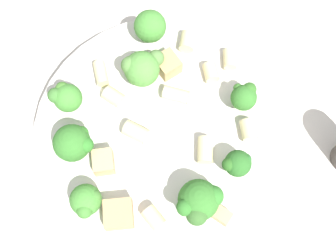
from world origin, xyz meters
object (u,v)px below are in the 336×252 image
Objects in this scene: broccoli_floret_4 at (86,201)px; spoon at (19,45)px; rigatoni_8 at (211,72)px; rigatoni_9 at (114,97)px; chicken_chunk_1 at (168,65)px; broccoli_floret_7 at (73,143)px; broccoli_floret_6 at (238,163)px; rigatoni_2 at (101,73)px; broccoli_floret_1 at (66,97)px; rigatoni_6 at (230,59)px; chicken_chunk_3 at (104,162)px; broccoli_floret_5 at (141,68)px; pasta_bowl at (168,135)px; rigatoni_3 at (249,130)px; broccoli_floret_3 at (244,97)px; rigatoni_5 at (205,150)px; rigatoni_4 at (187,41)px; broccoli_floret_0 at (153,25)px; broccoli_floret_2 at (199,201)px; rigatoni_1 at (154,218)px; rigatoni_7 at (136,132)px; rigatoni_0 at (176,95)px; chicken_chunk_2 at (222,216)px.

spoon is at bearing -162.35° from broccoli_floret_4.
spoon is at bearing -114.65° from rigatoni_8.
chicken_chunk_1 reaches higher than rigatoni_9.
chicken_chunk_1 is at bearing 126.35° from broccoli_floret_7.
broccoli_floret_7 reaches higher than chicken_chunk_1.
broccoli_floret_6 reaches higher than rigatoni_2.
broccoli_floret_1 is 1.80× the size of rigatoni_6.
chicken_chunk_3 is (0.07, 0.03, -0.02)m from broccoli_floret_1.
broccoli_floret_5 is at bearing 149.66° from chicken_chunk_3.
chicken_chunk_1 is (-0.01, 0.03, -0.01)m from broccoli_floret_5.
pasta_bowl is 6.68× the size of broccoli_floret_5.
rigatoni_3 is at bearing 57.01° from rigatoni_2.
broccoli_floret_6 is at bearing 46.33° from spoon.
rigatoni_5 is (0.05, -0.05, -0.02)m from broccoli_floret_3.
broccoli_floret_1 is at bearing -68.90° from rigatoni_4.
broccoli_floret_1 is 0.08m from broccoli_floret_5.
broccoli_floret_0 is 0.12m from broccoli_floret_1.
broccoli_floret_2 reaches higher than rigatoni_2.
broccoli_floret_5 is 0.03m from chicken_chunk_1.
broccoli_floret_2 is 2.08× the size of rigatoni_9.
spoon is at bearing -150.98° from broccoli_floret_1.
broccoli_floret_4 is 1.68× the size of rigatoni_8.
rigatoni_1 is (0.09, -0.03, 0.02)m from pasta_bowl.
chicken_chunk_1 reaches higher than pasta_bowl.
broccoli_floret_2 is 2.17× the size of rigatoni_1.
broccoli_floret_5 is at bearing -22.11° from broccoli_floret_0.
broccoli_floret_7 is at bearing -175.01° from broccoli_floret_4.
pasta_bowl is at bearing 14.89° from broccoli_floret_5.
rigatoni_6 is (-0.15, 0.07, -0.02)m from broccoli_floret_2.
chicken_chunk_3 is at bearing -54.51° from rigatoni_7.
rigatoni_4 is (-0.18, 0.02, -0.02)m from broccoli_floret_2.
chicken_chunk_1 is (-0.14, 0.10, -0.01)m from broccoli_floret_4.
rigatoni_4 is 0.12m from rigatoni_7.
broccoli_floret_2 is 0.10m from rigatoni_7.
broccoli_floret_5 is at bearing 132.69° from broccoli_floret_7.
rigatoni_8 is at bearing 82.59° from broccoli_floret_5.
rigatoni_0 and rigatoni_6 have the same top height.
broccoli_floret_7 is at bearing -141.45° from rigatoni_1.
broccoli_floret_7 is 2.08× the size of rigatoni_6.
broccoli_floret_0 is 0.22m from chicken_chunk_2.
broccoli_floret_1 is at bearing -86.13° from rigatoni_8.
broccoli_floret_3 reaches higher than rigatoni_8.
chicken_chunk_3 is at bearing -41.50° from rigatoni_4.
rigatoni_0 and rigatoni_8 have the same top height.
pasta_bowl is at bearing 46.03° from spoon.
broccoli_floret_4 is 1.63× the size of rigatoni_3.
rigatoni_3 is 0.09m from rigatoni_6.
rigatoni_9 is (0.02, -0.03, -0.02)m from broccoli_floret_5.
broccoli_floret_2 is at bearing -55.69° from broccoli_floret_6.
rigatoni_5 is at bearing 11.45° from chicken_chunk_1.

